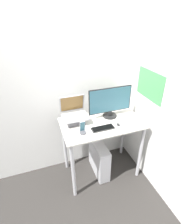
{
  "coord_description": "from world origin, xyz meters",
  "views": [
    {
      "loc": [
        -0.76,
        -1.51,
        2.22
      ],
      "look_at": [
        -0.09,
        0.32,
        1.11
      ],
      "focal_mm": 28.0,
      "sensor_mm": 36.0,
      "label": 1
    }
  ],
  "objects_px": {
    "computer_tower": "(99,158)",
    "mouse": "(118,125)",
    "cell_phone": "(83,130)",
    "laptop": "(75,117)",
    "keyboard": "(103,128)",
    "monitor": "(110,103)"
  },
  "relations": [
    {
      "from": "mouse",
      "to": "monitor",
      "type": "bearing_deg",
      "value": 91.57
    },
    {
      "from": "laptop",
      "to": "computer_tower",
      "type": "distance_m",
      "value": 0.81
    },
    {
      "from": "monitor",
      "to": "keyboard",
      "type": "height_order",
      "value": "monitor"
    },
    {
      "from": "cell_phone",
      "to": "keyboard",
      "type": "bearing_deg",
      "value": 0.78
    },
    {
      "from": "laptop",
      "to": "computer_tower",
      "type": "height_order",
      "value": "laptop"
    },
    {
      "from": "mouse",
      "to": "computer_tower",
      "type": "distance_m",
      "value": 0.72
    },
    {
      "from": "cell_phone",
      "to": "computer_tower",
      "type": "bearing_deg",
      "value": 29.03
    },
    {
      "from": "monitor",
      "to": "mouse",
      "type": "height_order",
      "value": "monitor"
    },
    {
      "from": "laptop",
      "to": "monitor",
      "type": "height_order",
      "value": "monitor"
    },
    {
      "from": "mouse",
      "to": "cell_phone",
      "type": "distance_m",
      "value": 0.48
    },
    {
      "from": "monitor",
      "to": "keyboard",
      "type": "relative_size",
      "value": 2.1
    },
    {
      "from": "cell_phone",
      "to": "computer_tower",
      "type": "height_order",
      "value": "cell_phone"
    },
    {
      "from": "computer_tower",
      "to": "mouse",
      "type": "bearing_deg",
      "value": -37.29
    },
    {
      "from": "monitor",
      "to": "mouse",
      "type": "relative_size",
      "value": 9.61
    },
    {
      "from": "mouse",
      "to": "cell_phone",
      "type": "bearing_deg",
      "value": -179.98
    },
    {
      "from": "cell_phone",
      "to": "mouse",
      "type": "bearing_deg",
      "value": 0.02
    },
    {
      "from": "laptop",
      "to": "mouse",
      "type": "xyz_separation_m",
      "value": [
        0.51,
        -0.28,
        -0.07
      ]
    },
    {
      "from": "mouse",
      "to": "keyboard",
      "type": "bearing_deg",
      "value": 179.09
    },
    {
      "from": "laptop",
      "to": "cell_phone",
      "type": "distance_m",
      "value": 0.28
    },
    {
      "from": "monitor",
      "to": "computer_tower",
      "type": "relative_size",
      "value": 1.15
    },
    {
      "from": "computer_tower",
      "to": "monitor",
      "type": "bearing_deg",
      "value": 27.52
    },
    {
      "from": "cell_phone",
      "to": "computer_tower",
      "type": "relative_size",
      "value": 0.32
    }
  ]
}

